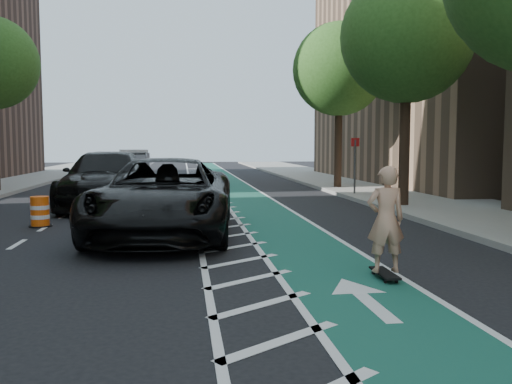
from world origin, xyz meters
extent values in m
plane|color=black|center=(0.00, 0.00, 0.00)|extent=(120.00, 120.00, 0.00)
cube|color=#17534B|center=(3.00, 10.00, 0.01)|extent=(2.00, 90.00, 0.01)
cube|color=silver|center=(1.50, 10.00, 0.01)|extent=(1.40, 90.00, 0.01)
cube|color=gray|center=(9.50, 10.00, 0.07)|extent=(5.00, 90.00, 0.15)
cube|color=gray|center=(7.05, 10.00, 0.08)|extent=(0.12, 90.00, 0.16)
cube|color=#84664C|center=(17.50, 20.00, 9.50)|extent=(14.00, 22.00, 19.00)
cylinder|color=#382619|center=(7.90, 8.00, 2.20)|extent=(0.36, 0.36, 4.40)
sphere|color=#28501A|center=(7.90, 8.00, 5.80)|extent=(4.20, 4.20, 4.20)
cylinder|color=#382619|center=(7.90, 16.00, 2.20)|extent=(0.36, 0.36, 4.40)
sphere|color=#28501A|center=(7.90, 16.00, 5.80)|extent=(4.20, 4.20, 4.20)
cylinder|color=#4C4C4C|center=(7.60, 12.00, 1.20)|extent=(0.08, 0.08, 2.40)
cube|color=red|center=(7.60, 12.00, 2.30)|extent=(0.35, 0.02, 0.35)
cube|color=black|center=(3.70, -1.62, 0.10)|extent=(0.27, 0.89, 0.03)
cylinder|color=black|center=(3.62, -1.33, 0.03)|extent=(0.04, 0.07, 0.07)
cylinder|color=black|center=(3.80, -1.33, 0.03)|extent=(0.04, 0.07, 0.07)
cylinder|color=black|center=(3.60, -1.91, 0.03)|extent=(0.04, 0.07, 0.07)
cylinder|color=black|center=(3.78, -1.92, 0.03)|extent=(0.04, 0.07, 0.07)
imported|color=tan|center=(3.70, -1.62, 0.99)|extent=(0.64, 0.43, 1.74)
imported|color=black|center=(0.00, 3.20, 0.94)|extent=(3.73, 7.00, 1.87)
imported|color=black|center=(-2.24, 9.72, 0.97)|extent=(2.78, 6.73, 1.95)
imported|color=#99999E|center=(-5.35, 26.61, 0.83)|extent=(2.00, 4.86, 1.65)
imported|color=slate|center=(-2.80, 29.89, 0.80)|extent=(1.95, 4.95, 1.61)
cube|color=silver|center=(-3.33, 32.41, 0.91)|extent=(2.39, 3.17, 1.83)
cube|color=silver|center=(-3.02, 30.24, 0.68)|extent=(2.01, 1.70, 1.37)
cylinder|color=black|center=(-3.79, 29.77, 0.32)|extent=(0.31, 0.66, 0.64)
cylinder|color=black|center=(-2.16, 30.00, 0.32)|extent=(0.31, 0.66, 0.64)
cylinder|color=black|center=(-4.24, 33.02, 0.32)|extent=(0.31, 0.66, 0.64)
cylinder|color=black|center=(-2.61, 33.25, 0.32)|extent=(0.31, 0.66, 0.64)
cylinder|color=#FD5A0D|center=(-3.37, 5.06, 0.41)|extent=(0.47, 0.47, 0.82)
cylinder|color=silver|center=(-3.37, 5.06, 0.27)|extent=(0.48, 0.48, 0.11)
cylinder|color=silver|center=(-3.37, 5.06, 0.53)|extent=(0.48, 0.48, 0.11)
cylinder|color=black|center=(-3.37, 5.06, 0.02)|extent=(0.60, 0.60, 0.04)
cylinder|color=#FE510D|center=(-1.80, 14.00, 0.41)|extent=(0.47, 0.47, 0.82)
cylinder|color=silver|center=(-1.80, 14.00, 0.27)|extent=(0.48, 0.48, 0.11)
cylinder|color=silver|center=(-1.80, 14.00, 0.53)|extent=(0.48, 0.48, 0.11)
cylinder|color=black|center=(-1.80, 14.00, 0.02)|extent=(0.60, 0.60, 0.04)
cylinder|color=orange|center=(-4.00, 14.50, 0.46)|extent=(0.53, 0.53, 0.92)
cylinder|color=silver|center=(-4.00, 14.50, 0.31)|extent=(0.54, 0.54, 0.12)
cylinder|color=silver|center=(-4.00, 14.50, 0.60)|extent=(0.54, 0.54, 0.12)
cylinder|color=black|center=(-4.00, 14.50, 0.02)|extent=(0.68, 0.68, 0.04)
camera|label=1|loc=(0.45, -9.97, 2.19)|focal=38.00mm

